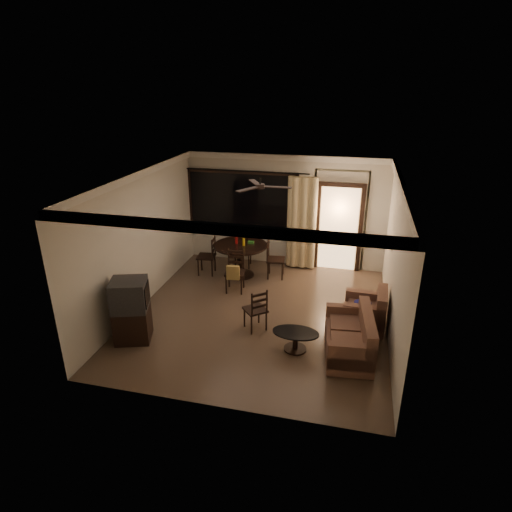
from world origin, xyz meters
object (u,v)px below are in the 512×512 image
(dining_chair_north, at_px, (243,256))
(dining_chair_south, at_px, (235,279))
(tv_cabinet, at_px, (131,310))
(coffee_table, at_px, (295,338))
(sofa, at_px, (352,339))
(armchair, at_px, (367,312))
(dining_chair_west, at_px, (207,263))
(side_chair, at_px, (256,317))
(dining_chair_east, at_px, (275,266))
(dining_table, at_px, (241,251))

(dining_chair_north, bearing_deg, dining_chair_south, 91.15)
(tv_cabinet, height_order, coffee_table, tv_cabinet)
(tv_cabinet, bearing_deg, dining_chair_south, 43.16)
(dining_chair_south, height_order, coffee_table, dining_chair_south)
(dining_chair_north, bearing_deg, sofa, 124.50)
(dining_chair_north, xyz_separation_m, armchair, (3.07, -2.29, 0.04))
(sofa, xyz_separation_m, coffee_table, (-0.96, -0.11, -0.06))
(dining_chair_west, xyz_separation_m, side_chair, (1.76, -2.21, -0.02))
(sofa, height_order, coffee_table, sofa)
(dining_chair_north, bearing_deg, dining_chair_west, 33.75)
(armchair, bearing_deg, sofa, -102.23)
(dining_chair_east, height_order, dining_chair_south, same)
(dining_table, relative_size, tv_cabinet, 1.08)
(dining_table, xyz_separation_m, dining_chair_west, (-0.83, -0.10, -0.34))
(dining_chair_west, distance_m, armchair, 4.16)
(dining_table, height_order, dining_chair_east, dining_table)
(dining_chair_south, distance_m, dining_chair_north, 1.40)
(dining_chair_north, bearing_deg, side_chair, 103.15)
(coffee_table, bearing_deg, dining_table, 122.13)
(dining_chair_east, xyz_separation_m, tv_cabinet, (-2.00, -3.26, 0.31))
(dining_chair_west, bearing_deg, sofa, 47.23)
(armchair, xyz_separation_m, side_chair, (-2.05, -0.55, -0.07))
(dining_chair_west, relative_size, dining_chair_south, 1.00)
(tv_cabinet, bearing_deg, dining_chair_east, 40.32)
(dining_chair_west, distance_m, dining_chair_north, 0.97)
(dining_chair_west, xyz_separation_m, armchair, (3.81, -1.66, 0.04))
(dining_chair_north, xyz_separation_m, side_chair, (1.01, -2.84, -0.02))
(dining_table, relative_size, dining_chair_north, 1.34)
(tv_cabinet, relative_size, sofa, 0.79)
(coffee_table, height_order, side_chair, side_chair)
(dining_table, xyz_separation_m, tv_cabinet, (-1.17, -3.16, -0.03))
(dining_chair_north, bearing_deg, dining_table, 93.12)
(dining_chair_west, xyz_separation_m, dining_chair_north, (0.74, 0.63, 0.00))
(tv_cabinet, distance_m, armchair, 4.39)
(dining_chair_west, distance_m, sofa, 4.41)
(dining_chair_west, height_order, dining_chair_south, same)
(dining_table, xyz_separation_m, armchair, (2.98, -1.76, -0.30))
(dining_chair_south, xyz_separation_m, sofa, (2.63, -1.85, -0.00))
(dining_chair_west, relative_size, dining_chair_east, 1.00)
(sofa, distance_m, armchair, 0.98)
(dining_chair_north, bearing_deg, tv_cabinet, 67.22)
(dining_table, relative_size, armchair, 1.57)
(dining_chair_south, relative_size, sofa, 0.64)
(armchair, xyz_separation_m, coffee_table, (-1.21, -1.05, -0.08))
(dining_chair_east, distance_m, tv_cabinet, 3.83)
(dining_table, bearing_deg, dining_chair_north, 99.61)
(dining_chair_north, relative_size, sofa, 0.64)
(dining_table, xyz_separation_m, sofa, (2.72, -2.71, -0.32))
(dining_table, relative_size, side_chair, 1.47)
(dining_chair_west, height_order, tv_cabinet, tv_cabinet)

